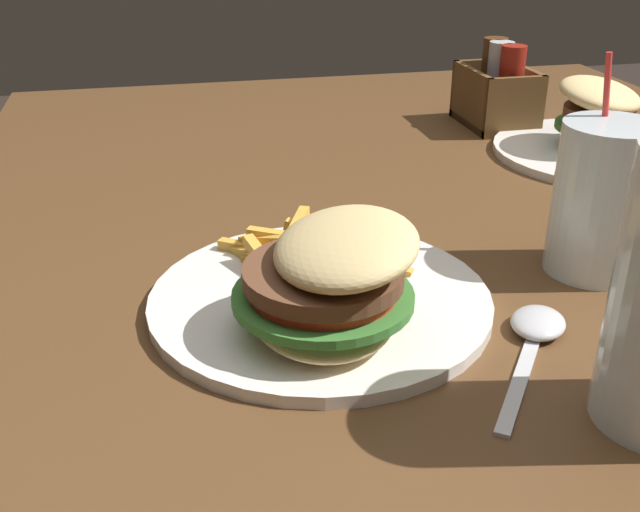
{
  "coord_description": "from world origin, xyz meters",
  "views": [
    {
      "loc": [
        0.57,
        -0.28,
        1.06
      ],
      "look_at": [
        0.08,
        -0.17,
        0.81
      ],
      "focal_mm": 42.0,
      "sensor_mm": 36.0,
      "label": 1
    }
  ],
  "objects_px": {
    "meal_plate_far": "(604,131)",
    "condiment_caddy": "(498,93)",
    "spoon": "(536,329)",
    "meal_plate_near": "(324,286)",
    "juice_glass": "(601,206)"
  },
  "relations": [
    {
      "from": "juice_glass",
      "to": "meal_plate_far",
      "type": "bearing_deg",
      "value": 147.22
    },
    {
      "from": "meal_plate_far",
      "to": "condiment_caddy",
      "type": "distance_m",
      "value": 0.17
    },
    {
      "from": "juice_glass",
      "to": "condiment_caddy",
      "type": "distance_m",
      "value": 0.44
    },
    {
      "from": "meal_plate_near",
      "to": "juice_glass",
      "type": "bearing_deg",
      "value": 98.12
    },
    {
      "from": "spoon",
      "to": "condiment_caddy",
      "type": "distance_m",
      "value": 0.56
    },
    {
      "from": "meal_plate_near",
      "to": "spoon",
      "type": "distance_m",
      "value": 0.16
    },
    {
      "from": "meal_plate_far",
      "to": "condiment_caddy",
      "type": "relative_size",
      "value": 2.18
    },
    {
      "from": "meal_plate_near",
      "to": "meal_plate_far",
      "type": "distance_m",
      "value": 0.52
    },
    {
      "from": "spoon",
      "to": "juice_glass",
      "type": "bearing_deg",
      "value": -11.33
    },
    {
      "from": "spoon",
      "to": "condiment_caddy",
      "type": "bearing_deg",
      "value": 14.73
    },
    {
      "from": "meal_plate_near",
      "to": "meal_plate_far",
      "type": "relative_size",
      "value": 1.0
    },
    {
      "from": "meal_plate_near",
      "to": "spoon",
      "type": "relative_size",
      "value": 1.9
    },
    {
      "from": "meal_plate_near",
      "to": "meal_plate_far",
      "type": "height_order",
      "value": "same"
    },
    {
      "from": "juice_glass",
      "to": "condiment_caddy",
      "type": "bearing_deg",
      "value": 165.99
    },
    {
      "from": "meal_plate_near",
      "to": "condiment_caddy",
      "type": "bearing_deg",
      "value": 142.91
    }
  ]
}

